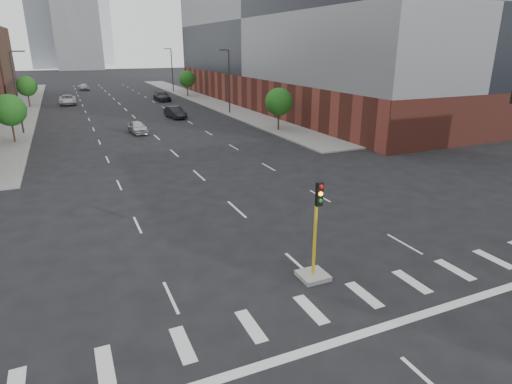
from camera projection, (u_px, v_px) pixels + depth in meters
sidewalk_left_far at (23, 108)px, 68.94m from camera, size 5.00×92.00×0.15m
sidewalk_right_far at (202, 99)px, 80.49m from camera, size 5.00×92.00×0.15m
building_right_main at (309, 37)px, 70.43m from camera, size 24.00×70.00×22.00m
tower_mid at (74, 14)px, 176.53m from camera, size 18.00×18.00×44.00m
median_traffic_signal at (314, 258)px, 18.21m from camera, size 1.20×1.20×4.40m
streetlight_right_a at (228, 79)px, 61.85m from camera, size 1.60×0.22×9.07m
streetlight_right_b at (172, 68)px, 92.11m from camera, size 1.60×0.22×9.07m
streetlight_left at (17, 89)px, 47.21m from camera, size 1.60×0.22×9.07m
tree_left_near at (9, 110)px, 43.19m from camera, size 3.20×3.20×4.85m
tree_left_far at (27, 86)px, 69.12m from camera, size 3.20×3.20×4.85m
tree_right_near at (279, 102)px, 49.64m from camera, size 3.20×3.20×4.85m
tree_right_far at (187, 79)px, 84.21m from camera, size 3.20×3.20×4.85m
car_near_left at (138, 127)px, 49.02m from camera, size 1.99×4.22×1.39m
car_mid_right at (175, 112)px, 59.38m from camera, size 2.31×4.99×1.59m
car_far_left at (67, 100)px, 73.24m from camera, size 2.78×5.81×1.60m
car_deep_right at (162, 96)px, 78.21m from camera, size 2.52×5.96×1.72m
car_distant at (84, 87)px, 97.02m from camera, size 2.32×4.79×1.57m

